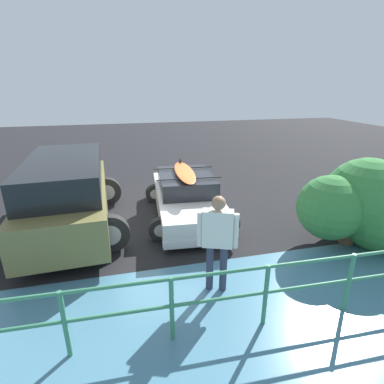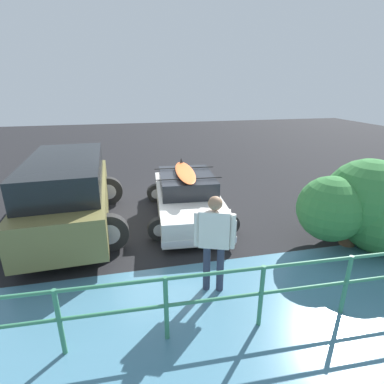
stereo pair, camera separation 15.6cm
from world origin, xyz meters
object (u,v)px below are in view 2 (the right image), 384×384
at_px(suv_car, 69,192).
at_px(bush_near_left, 369,207).
at_px(person_bystander, 214,236).
at_px(sedan_car, 187,197).

bearing_deg(suv_car, bush_near_left, 160.16).
relative_size(suv_car, person_bystander, 2.75).
distance_m(suv_car, bush_near_left, 7.26).
height_order(sedan_car, bush_near_left, bush_near_left).
xyz_separation_m(sedan_car, suv_car, (3.12, 0.06, 0.41)).
xyz_separation_m(person_bystander, bush_near_left, (-3.91, -0.82, -0.14)).
xyz_separation_m(sedan_car, bush_near_left, (-3.71, 2.52, 0.39)).
relative_size(person_bystander, bush_near_left, 0.63).
distance_m(sedan_car, bush_near_left, 4.50).
distance_m(sedan_car, person_bystander, 3.39).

